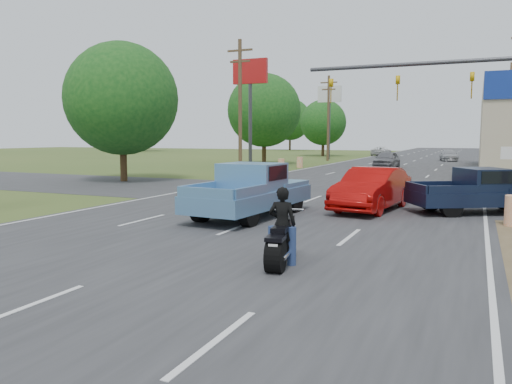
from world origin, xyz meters
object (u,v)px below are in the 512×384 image
at_px(red_convertible, 372,189).
at_px(distant_car_silver, 449,155).
at_px(motorcycle, 282,243).
at_px(distant_car_white, 381,151).
at_px(distant_car_grey, 387,160).
at_px(navy_pickup, 483,191).
at_px(blue_pickup, 252,190).
at_px(rider, 282,228).

distance_m(red_convertible, distant_car_silver, 43.92).
relative_size(motorcycle, distant_car_white, 0.48).
bearing_deg(red_convertible, distant_car_grey, 106.06).
xyz_separation_m(motorcycle, distant_car_silver, (0.79, 53.23, 0.13)).
distance_m(red_convertible, distant_car_grey, 27.08).
bearing_deg(red_convertible, navy_pickup, 21.44).
height_order(red_convertible, blue_pickup, blue_pickup).
bearing_deg(rider, distant_car_grey, -93.23).
xyz_separation_m(navy_pickup, distant_car_silver, (-3.38, 42.96, -0.20)).
distance_m(red_convertible, navy_pickup, 4.10).
bearing_deg(distant_car_silver, motorcycle, -99.28).
xyz_separation_m(distant_car_grey, distant_car_silver, (4.42, 17.10, -0.13)).
distance_m(motorcycle, blue_pickup, 6.99).
height_order(blue_pickup, distant_car_silver, blue_pickup).
bearing_deg(motorcycle, navy_pickup, 58.96).
distance_m(motorcycle, navy_pickup, 11.09).
height_order(rider, distant_car_grey, rider).
distance_m(rider, distant_car_white, 67.20).
height_order(navy_pickup, distant_car_grey, navy_pickup).
distance_m(red_convertible, motorcycle, 9.33).
relative_size(red_convertible, blue_pickup, 0.84).
height_order(rider, distant_car_silver, rider).
height_order(blue_pickup, distant_car_white, blue_pickup).
distance_m(navy_pickup, distant_car_white, 57.95).
relative_size(rider, navy_pickup, 0.31).
bearing_deg(distant_car_grey, motorcycle, -81.59).
height_order(distant_car_grey, distant_car_silver, distant_car_grey).
distance_m(rider, blue_pickup, 6.91).
xyz_separation_m(motorcycle, rider, (-0.01, 0.07, 0.31)).
bearing_deg(red_convertible, motorcycle, -83.16).
distance_m(distant_car_grey, distant_car_silver, 17.66).
xyz_separation_m(rider, distant_car_silver, (0.80, 53.17, -0.18)).
xyz_separation_m(red_convertible, blue_pickup, (-3.64, -3.26, 0.15)).
height_order(distant_car_grey, distant_car_white, distant_car_grey).
bearing_deg(rider, motorcycle, 90.00).
bearing_deg(navy_pickup, motorcycle, -51.93).
height_order(motorcycle, blue_pickup, blue_pickup).
bearing_deg(distant_car_grey, rider, -81.59).
bearing_deg(rider, distant_car_white, -90.89).
bearing_deg(blue_pickup, distant_car_silver, 89.63).
height_order(rider, navy_pickup, navy_pickup).
xyz_separation_m(red_convertible, motorcycle, (-0.18, -9.32, -0.30)).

